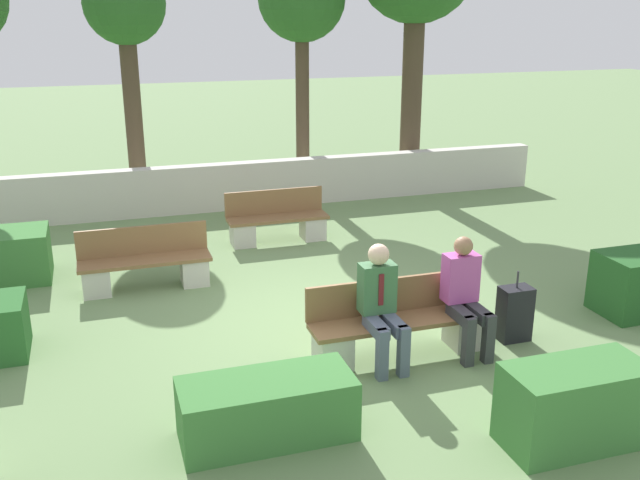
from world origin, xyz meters
TOP-DOWN VIEW (x-y plane):
  - ground_plane at (0.00, 0.00)m, footprint 60.00×60.00m
  - perimeter_wall at (0.00, 5.47)m, footprint 12.73×0.30m
  - bench_front at (0.62, -1.01)m, footprint 2.04×0.48m
  - bench_left_side at (0.34, 3.28)m, footprint 1.65×0.49m
  - bench_right_side at (-1.89, 1.84)m, footprint 1.77×0.49m
  - person_seated_man at (0.33, -1.15)m, footprint 0.38×0.63m
  - person_seated_woman at (1.33, -1.16)m, footprint 0.38×0.63m
  - hedge_block_near_left at (1.38, -3.05)m, footprint 1.27×0.61m
  - hedge_block_near_right at (-1.16, -2.15)m, footprint 1.55×0.66m
  - suitcase at (2.03, -1.10)m, footprint 0.37×0.24m
  - tree_center_left at (-1.63, 6.59)m, footprint 1.51×1.51m
  - tree_center_right at (1.76, 6.59)m, footprint 1.74×1.74m

SIDE VIEW (x-z plane):
  - ground_plane at x=0.00m, z-range 0.00..0.00m
  - hedge_block_near_right at x=-1.16m, z-range 0.00..0.57m
  - bench_left_side at x=0.34m, z-range -0.11..0.72m
  - bench_right_side at x=-1.89m, z-range -0.10..0.73m
  - suitcase at x=2.03m, z-range -0.10..0.74m
  - bench_front at x=0.62m, z-range -0.09..0.74m
  - hedge_block_near_left at x=1.38m, z-range 0.00..0.74m
  - perimeter_wall at x=0.00m, z-range 0.00..0.89m
  - person_seated_woman at x=1.33m, z-range 0.06..1.37m
  - person_seated_man at x=0.33m, z-range 0.07..1.39m
  - tree_center_left at x=-1.63m, z-range 1.30..5.80m
  - tree_center_right at x=1.76m, z-range 1.39..6.13m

